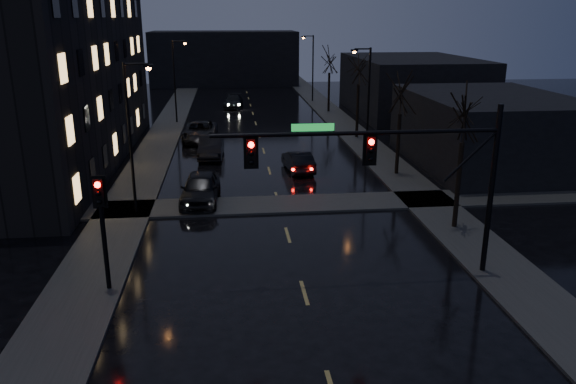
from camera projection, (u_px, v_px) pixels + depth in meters
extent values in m
cube|color=#2D2D2B|center=(159.00, 144.00, 46.32)|extent=(3.00, 140.00, 0.12)
cube|color=#2D2D2B|center=(360.00, 140.00, 48.05)|extent=(3.00, 140.00, 0.12)
cube|color=#2D2D2B|center=(279.00, 204.00, 31.54)|extent=(40.00, 3.00, 0.12)
cube|color=black|center=(28.00, 79.00, 38.99)|extent=(12.00, 30.00, 12.00)
cube|color=black|center=(488.00, 130.00, 39.50)|extent=(10.00, 14.00, 5.00)
cube|color=black|center=(411.00, 86.00, 60.37)|extent=(12.00, 18.00, 6.00)
cube|color=black|center=(224.00, 58.00, 86.49)|extent=(22.00, 10.00, 8.00)
cylinder|color=black|center=(491.00, 192.00, 22.27)|extent=(0.22, 0.22, 7.00)
cylinder|color=black|center=(358.00, 133.00, 20.96)|extent=(11.00, 0.16, 0.16)
cylinder|color=black|center=(471.00, 156.00, 21.72)|extent=(2.05, 0.10, 2.05)
cube|color=#0C591E|center=(313.00, 127.00, 20.71)|extent=(1.60, 0.04, 0.28)
cube|color=black|center=(251.00, 153.00, 20.75)|extent=(0.35, 0.28, 1.05)
sphere|color=#FF0705|center=(251.00, 145.00, 20.50)|extent=(0.22, 0.22, 0.22)
cube|color=black|center=(370.00, 150.00, 21.20)|extent=(0.35, 0.28, 1.05)
sphere|color=#FF0705|center=(371.00, 142.00, 20.95)|extent=(0.22, 0.22, 0.22)
cylinder|color=black|center=(104.00, 238.00, 21.12)|extent=(0.18, 0.18, 4.40)
cube|color=black|center=(99.00, 192.00, 20.58)|extent=(0.35, 0.28, 1.05)
sphere|color=#FF0705|center=(97.00, 185.00, 20.33)|extent=(0.22, 0.22, 0.22)
cylinder|color=black|center=(458.00, 186.00, 27.48)|extent=(0.24, 0.24, 4.40)
cylinder|color=black|center=(398.00, 145.00, 37.01)|extent=(0.24, 0.24, 4.12)
cylinder|color=black|center=(357.00, 111.00, 48.31)|extent=(0.24, 0.24, 4.68)
cylinder|color=black|center=(329.00, 93.00, 61.65)|extent=(0.24, 0.24, 4.29)
cylinder|color=black|center=(130.00, 141.00, 29.09)|extent=(0.16, 0.16, 8.00)
cylinder|color=black|center=(136.00, 64.00, 27.98)|extent=(1.20, 0.10, 0.10)
cube|color=black|center=(148.00, 66.00, 28.07)|extent=(0.50, 0.25, 0.15)
sphere|color=orange|center=(148.00, 68.00, 28.10)|extent=(0.28, 0.28, 0.28)
cylinder|color=black|center=(175.00, 82.00, 54.70)|extent=(0.16, 0.16, 8.00)
cylinder|color=black|center=(178.00, 41.00, 53.59)|extent=(1.20, 0.10, 0.10)
cube|color=black|center=(185.00, 42.00, 53.68)|extent=(0.50, 0.25, 0.15)
sphere|color=orange|center=(185.00, 43.00, 53.71)|extent=(0.28, 0.28, 0.28)
cylinder|color=black|center=(368.00, 102.00, 42.06)|extent=(0.16, 0.16, 8.00)
cylinder|color=black|center=(363.00, 49.00, 40.83)|extent=(1.20, 0.10, 0.10)
cube|color=black|center=(354.00, 50.00, 40.80)|extent=(0.50, 0.25, 0.15)
sphere|color=orange|center=(354.00, 52.00, 40.83)|extent=(0.28, 0.28, 0.28)
cylinder|color=black|center=(313.00, 69.00, 68.62)|extent=(0.16, 0.16, 8.00)
cylinder|color=black|center=(308.00, 36.00, 67.39)|extent=(1.20, 0.10, 0.10)
cube|color=black|center=(303.00, 37.00, 67.36)|extent=(0.50, 0.25, 0.15)
sphere|color=orange|center=(303.00, 38.00, 67.39)|extent=(0.28, 0.28, 0.28)
imported|color=black|center=(200.00, 188.00, 31.77)|extent=(2.36, 5.18, 1.72)
imported|color=black|center=(211.00, 147.00, 42.13)|extent=(1.92, 4.99, 1.62)
imported|color=black|center=(200.00, 132.00, 47.61)|extent=(2.99, 6.02, 1.64)
imported|color=black|center=(233.00, 101.00, 65.22)|extent=(2.49, 5.12, 1.43)
imported|color=black|center=(298.00, 161.00, 38.37)|extent=(1.97, 4.41, 1.41)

